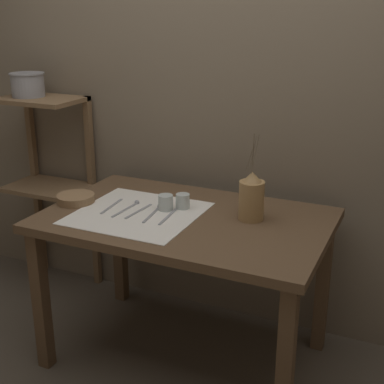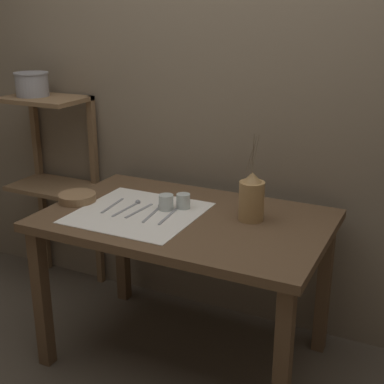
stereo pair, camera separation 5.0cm
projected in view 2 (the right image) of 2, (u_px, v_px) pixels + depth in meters
name	position (u px, v px, depth m)	size (l,w,h in m)	color
ground_plane	(186.00, 355.00, 2.63)	(12.00, 12.00, 0.00)	brown
stone_wall_back	(230.00, 96.00, 2.67)	(7.00, 0.06, 2.40)	#7A6B56
wooden_table	(185.00, 235.00, 2.42)	(1.27, 0.80, 0.73)	brown
wooden_shelf_unit	(54.00, 158.00, 3.08)	(0.46, 0.31, 1.15)	brown
linen_cloth	(138.00, 213.00, 2.43)	(0.54, 0.53, 0.00)	white
pitcher_with_flowers	(252.00, 198.00, 2.32)	(0.11, 0.11, 0.39)	#A87F4C
wooden_bowl	(77.00, 198.00, 2.56)	(0.18, 0.18, 0.04)	#8E6B47
glass_tumbler_near	(166.00, 202.00, 2.45)	(0.07, 0.07, 0.07)	silver
glass_tumbler_far	(183.00, 201.00, 2.47)	(0.06, 0.06, 0.07)	silver
fork_outer	(113.00, 206.00, 2.50)	(0.03, 0.20, 0.00)	#939399
spoon_outer	(133.00, 205.00, 2.50)	(0.03, 0.21, 0.02)	#939399
fork_inner	(139.00, 211.00, 2.44)	(0.03, 0.20, 0.00)	#939399
spoon_inner	(157.00, 209.00, 2.45)	(0.04, 0.21, 0.02)	#939399
knife_center	(168.00, 216.00, 2.37)	(0.03, 0.20, 0.00)	#939399
metal_pot_large	(32.00, 84.00, 2.94)	(0.19, 0.19, 0.13)	#939399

